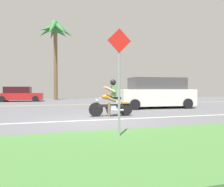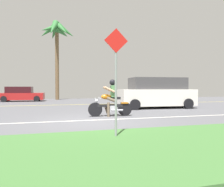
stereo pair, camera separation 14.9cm
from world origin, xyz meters
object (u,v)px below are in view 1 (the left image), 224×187
Objects in this scene: motorcyclist at (111,101)px; suv_nearby at (156,93)px; street_sign at (119,72)px; parked_car_1 at (20,94)px; palm_tree_1 at (55,34)px.

suv_nearby is (3.95, 3.23, 0.24)m from motorcyclist.
suv_nearby is 8.89m from street_sign.
palm_tree_1 is at bearing 30.01° from parked_car_1.
motorcyclist is 0.40× the size of suv_nearby.
suv_nearby is 14.61m from palm_tree_1.
motorcyclist is at bearing 77.09° from street_sign.
parked_car_1 is 0.48× the size of palm_tree_1.
parked_car_1 is (-9.62, 9.66, -0.28)m from suv_nearby.
motorcyclist is 0.72× the size of street_sign.
parked_car_1 is at bearing 134.89° from suv_nearby.
street_sign is (4.72, -17.03, 1.03)m from parked_car_1.
motorcyclist is at bearing -81.33° from palm_tree_1.
suv_nearby is at bearing 56.39° from street_sign.
motorcyclist is 5.11m from suv_nearby.
parked_car_1 is 17.70m from street_sign.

